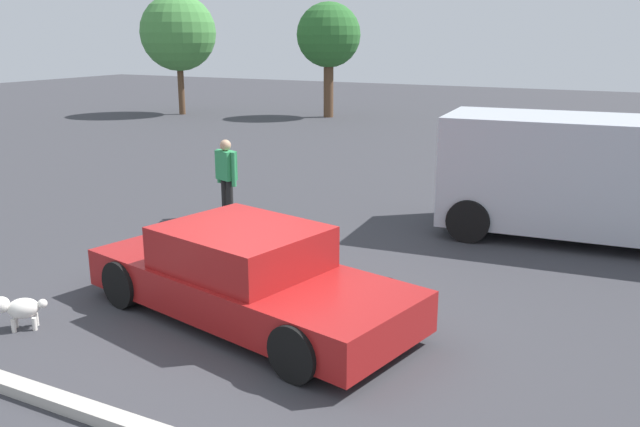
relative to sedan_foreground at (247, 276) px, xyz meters
The scene contains 8 objects.
ground_plane 0.60m from the sedan_foreground, 28.01° to the right, with size 80.00×80.00×0.00m, color #38383D.
sedan_foreground is the anchor object (origin of this frame).
dog 2.80m from the sedan_foreground, 144.90° to the right, with size 0.51×0.48×0.44m.
van_white 6.61m from the sedan_foreground, 57.79° to the left, with size 5.16×2.51×2.15m.
pedestrian 4.79m from the sedan_foreground, 127.79° to the left, with size 0.54×0.36×1.57m.
parking_curb 2.71m from the sedan_foreground, 85.27° to the right, with size 9.51×0.20×0.12m, color #B7B2A8.
tree_back_left 23.23m from the sedan_foreground, 130.53° to the left, with size 3.33×3.33×5.26m.
tree_back_center 21.60m from the sedan_foreground, 113.66° to the left, with size 2.74×2.74×4.87m.
Camera 1 is at (4.22, -6.50, 3.52)m, focal length 37.25 mm.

